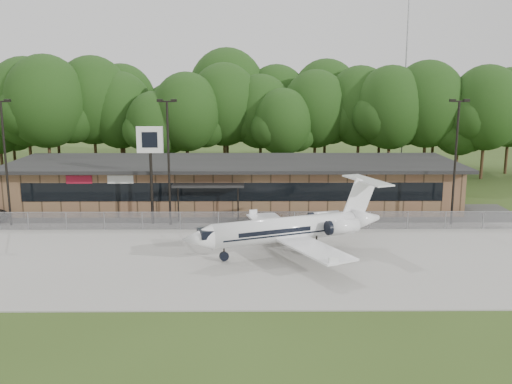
{
  "coord_description": "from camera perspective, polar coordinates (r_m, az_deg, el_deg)",
  "views": [
    {
      "loc": [
        1.64,
        -28.67,
        11.93
      ],
      "look_at": [
        1.96,
        12.0,
        3.7
      ],
      "focal_mm": 40.0,
      "sensor_mm": 36.0,
      "label": 1
    }
  ],
  "objects": [
    {
      "name": "ground",
      "position": [
        31.09,
        -3.5,
        -11.15
      ],
      "size": [
        160.0,
        160.0,
        0.0
      ],
      "primitive_type": "plane",
      "color": "#314418",
      "rests_on": "ground"
    },
    {
      "name": "treeline",
      "position": [
        70.82,
        -1.79,
        7.84
      ],
      "size": [
        72.0,
        12.0,
        15.0
      ],
      "primitive_type": null,
      "color": "#153410",
      "rests_on": "ground"
    },
    {
      "name": "fence",
      "position": [
        45.1,
        -2.52,
        -2.9
      ],
      "size": [
        46.0,
        0.04,
        1.52
      ],
      "color": "gray",
      "rests_on": "ground"
    },
    {
      "name": "business_jet",
      "position": [
        38.85,
        3.59,
        -3.75
      ],
      "size": [
        14.45,
        12.92,
        4.95
      ],
      "rotation": [
        0.0,
        0.0,
        0.37
      ],
      "color": "white",
      "rests_on": "ground"
    },
    {
      "name": "light_pole_left",
      "position": [
        49.61,
        -23.81,
        3.57
      ],
      "size": [
        1.55,
        0.3,
        10.23
      ],
      "color": "black",
      "rests_on": "ground"
    },
    {
      "name": "radio_mast",
      "position": [
        79.33,
        14.73,
        11.48
      ],
      "size": [
        0.2,
        0.2,
        25.0
      ],
      "primitive_type": "cylinder",
      "color": "gray",
      "rests_on": "ground"
    },
    {
      "name": "light_pole_right",
      "position": [
        48.41,
        19.35,
        3.72
      ],
      "size": [
        1.55,
        0.3,
        10.23
      ],
      "color": "black",
      "rests_on": "ground"
    },
    {
      "name": "parking_lot",
      "position": [
        49.64,
        -2.33,
        -2.44
      ],
      "size": [
        50.0,
        9.0,
        0.06
      ],
      "primitive_type": "cube",
      "color": "#383835",
      "rests_on": "ground"
    },
    {
      "name": "pole_sign",
      "position": [
        46.54,
        -10.53,
        4.14
      ],
      "size": [
        2.11,
        0.27,
        8.07
      ],
      "rotation": [
        0.0,
        0.0,
        0.01
      ],
      "color": "black",
      "rests_on": "ground"
    },
    {
      "name": "terminal",
      "position": [
        53.53,
        -2.2,
        0.93
      ],
      "size": [
        41.0,
        11.65,
        4.3
      ],
      "color": "brown",
      "rests_on": "ground"
    },
    {
      "name": "light_pole_mid",
      "position": [
        46.04,
        -8.75,
        3.87
      ],
      "size": [
        1.55,
        0.3,
        10.23
      ],
      "color": "black",
      "rests_on": "ground"
    },
    {
      "name": "apron",
      "position": [
        38.58,
        -2.88,
        -6.53
      ],
      "size": [
        64.0,
        18.0,
        0.08
      ],
      "primitive_type": "cube",
      "color": "#9E9B93",
      "rests_on": "ground"
    }
  ]
}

